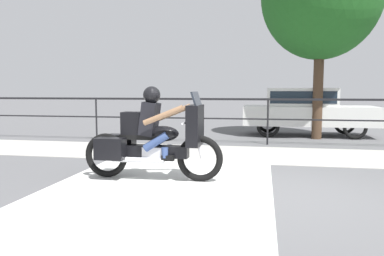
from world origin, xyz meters
The scene contains 6 objects.
ground_plane centered at (0.00, 0.00, 0.00)m, with size 120.00×120.00×0.00m, color #565659.
sidewalk_band centered at (0.00, 3.40, 0.01)m, with size 44.00×2.40×0.01m, color #A8A59E.
crosswalk_band centered at (-1.69, -0.20, 0.00)m, with size 3.46×6.00×0.01m, color silver.
fence_railing centered at (0.00, 5.12, 1.01)m, with size 36.00×0.05×1.29m.
motorcycle centered at (-1.96, 0.58, 0.71)m, with size 2.42×0.76×1.58m.
parked_car centered at (1.25, 7.50, 0.91)m, with size 4.24×1.65×1.59m.
Camera 1 is at (-0.13, -5.43, 1.51)m, focal length 35.00 mm.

